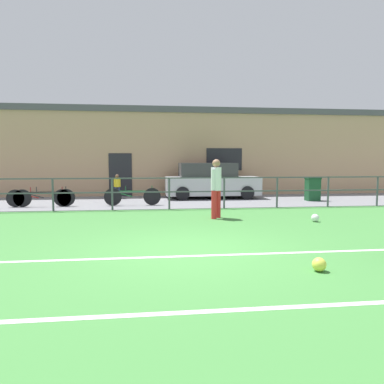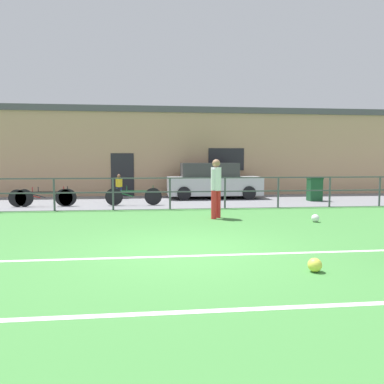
{
  "view_description": "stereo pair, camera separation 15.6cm",
  "coord_description": "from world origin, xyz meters",
  "views": [
    {
      "loc": [
        -0.77,
        -6.88,
        1.74
      ],
      "look_at": [
        0.59,
        4.15,
        0.78
      ],
      "focal_mm": 33.9,
      "sensor_mm": 36.0,
      "label": 1
    },
    {
      "loc": [
        -0.62,
        -6.9,
        1.74
      ],
      "look_at": [
        0.59,
        4.15,
        0.78
      ],
      "focal_mm": 33.9,
      "sensor_mm": 36.0,
      "label": 2
    }
  ],
  "objects": [
    {
      "name": "soccer_ball_spare",
      "position": [
        3.98,
        2.86,
        0.11
      ],
      "size": [
        0.22,
        0.22,
        0.22
      ],
      "primitive_type": "sphere",
      "color": "white",
      "rests_on": "ground"
    },
    {
      "name": "clubhouse_facade",
      "position": [
        0.0,
        12.2,
        2.2
      ],
      "size": [
        28.0,
        2.56,
        4.39
      ],
      "color": "tan",
      "rests_on": "ground"
    },
    {
      "name": "player_striker",
      "position": [
        1.29,
        3.84,
        1.01
      ],
      "size": [
        0.35,
        0.4,
        1.78
      ],
      "rotation": [
        0.0,
        0.0,
        4.02
      ],
      "color": "red",
      "rests_on": "ground"
    },
    {
      "name": "trash_bin_0",
      "position": [
        6.31,
        7.95,
        0.53
      ],
      "size": [
        0.57,
        0.49,
        1.01
      ],
      "color": "#194C28",
      "rests_on": "pavement_strip"
    },
    {
      "name": "perimeter_fence",
      "position": [
        0.0,
        6.0,
        0.75
      ],
      "size": [
        36.07,
        0.07,
        1.15
      ],
      "color": "#474C51",
      "rests_on": "ground"
    },
    {
      "name": "pavement_strip",
      "position": [
        0.0,
        8.5,
        0.01
      ],
      "size": [
        48.0,
        5.0,
        0.02
      ],
      "primitive_type": "cube",
      "color": "slate",
      "rests_on": "ground"
    },
    {
      "name": "spectator_child",
      "position": [
        -2.14,
        9.87,
        0.65
      ],
      "size": [
        0.3,
        0.19,
        1.11
      ],
      "rotation": [
        0.0,
        0.0,
        3.27
      ],
      "color": "#232D4C",
      "rests_on": "pavement_strip"
    },
    {
      "name": "ground",
      "position": [
        0.0,
        0.0,
        -0.02
      ],
      "size": [
        60.0,
        44.0,
        0.04
      ],
      "primitive_type": "cube",
      "color": "#42843D"
    },
    {
      "name": "field_line_touchline",
      "position": [
        0.0,
        -0.42,
        0.0
      ],
      "size": [
        36.0,
        0.11,
        0.0
      ],
      "primitive_type": "cube",
      "color": "white",
      "rests_on": "ground"
    },
    {
      "name": "field_line_hash",
      "position": [
        0.0,
        -2.88,
        0.0
      ],
      "size": [
        36.0,
        0.11,
        0.0
      ],
      "primitive_type": "cube",
      "color": "white",
      "rests_on": "ground"
    },
    {
      "name": "bicycle_parked_3",
      "position": [
        -4.62,
        7.2,
        0.37
      ],
      "size": [
        2.24,
        0.04,
        0.76
      ],
      "color": "black",
      "rests_on": "pavement_strip"
    },
    {
      "name": "bicycle_parked_1",
      "position": [
        -1.35,
        7.2,
        0.37
      ],
      "size": [
        2.17,
        0.04,
        0.76
      ],
      "color": "black",
      "rests_on": "pavement_strip"
    },
    {
      "name": "bicycle_parked_4",
      "position": [
        -4.81,
        7.2,
        0.36
      ],
      "size": [
        2.34,
        0.04,
        0.75
      ],
      "color": "black",
      "rests_on": "pavement_strip"
    },
    {
      "name": "soccer_ball_match",
      "position": [
        1.9,
        -1.58,
        0.11
      ],
      "size": [
        0.22,
        0.22,
        0.22
      ],
      "primitive_type": "sphere",
      "color": "#E5E04C",
      "rests_on": "ground"
    },
    {
      "name": "parked_car_red",
      "position": [
        2.13,
        9.62,
        0.78
      ],
      "size": [
        4.25,
        1.94,
        1.62
      ],
      "color": "#B7B7BC",
      "rests_on": "pavement_strip"
    }
  ]
}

